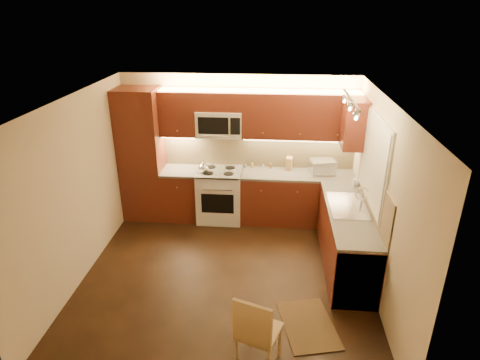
# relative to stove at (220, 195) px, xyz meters

# --- Properties ---
(floor) EXTENTS (4.00, 4.00, 0.01)m
(floor) POSITION_rel_stove_xyz_m (0.30, -1.68, -0.46)
(floor) COLOR black
(floor) RESTS_ON ground
(ceiling) EXTENTS (4.00, 4.00, 0.01)m
(ceiling) POSITION_rel_stove_xyz_m (0.30, -1.68, 2.04)
(ceiling) COLOR beige
(ceiling) RESTS_ON ground
(wall_back) EXTENTS (4.00, 0.01, 2.50)m
(wall_back) POSITION_rel_stove_xyz_m (0.30, 0.32, 0.79)
(wall_back) COLOR #C3AF8E
(wall_back) RESTS_ON ground
(wall_front) EXTENTS (4.00, 0.01, 2.50)m
(wall_front) POSITION_rel_stove_xyz_m (0.30, -3.67, 0.79)
(wall_front) COLOR #C3AF8E
(wall_front) RESTS_ON ground
(wall_left) EXTENTS (0.01, 4.00, 2.50)m
(wall_left) POSITION_rel_stove_xyz_m (-1.70, -1.68, 0.79)
(wall_left) COLOR #C3AF8E
(wall_left) RESTS_ON ground
(wall_right) EXTENTS (0.01, 4.00, 2.50)m
(wall_right) POSITION_rel_stove_xyz_m (2.30, -1.68, 0.79)
(wall_right) COLOR #C3AF8E
(wall_right) RESTS_ON ground
(pantry) EXTENTS (0.70, 0.60, 2.30)m
(pantry) POSITION_rel_stove_xyz_m (-1.35, 0.02, 0.69)
(pantry) COLOR #4E1B10
(pantry) RESTS_ON floor
(base_cab_back_left) EXTENTS (0.62, 0.60, 0.86)m
(base_cab_back_left) POSITION_rel_stove_xyz_m (-0.69, 0.02, -0.03)
(base_cab_back_left) COLOR #4E1B10
(base_cab_back_left) RESTS_ON floor
(counter_back_left) EXTENTS (0.62, 0.60, 0.04)m
(counter_back_left) POSITION_rel_stove_xyz_m (-0.69, 0.02, 0.42)
(counter_back_left) COLOR #373432
(counter_back_left) RESTS_ON base_cab_back_left
(base_cab_back_right) EXTENTS (1.92, 0.60, 0.86)m
(base_cab_back_right) POSITION_rel_stove_xyz_m (1.34, 0.02, -0.03)
(base_cab_back_right) COLOR #4E1B10
(base_cab_back_right) RESTS_ON floor
(counter_back_right) EXTENTS (1.92, 0.60, 0.04)m
(counter_back_right) POSITION_rel_stove_xyz_m (1.34, 0.02, 0.42)
(counter_back_right) COLOR #373432
(counter_back_right) RESTS_ON base_cab_back_right
(base_cab_right) EXTENTS (0.60, 2.00, 0.86)m
(base_cab_right) POSITION_rel_stove_xyz_m (2.00, -1.28, -0.03)
(base_cab_right) COLOR #4E1B10
(base_cab_right) RESTS_ON floor
(counter_right) EXTENTS (0.60, 2.00, 0.04)m
(counter_right) POSITION_rel_stove_xyz_m (2.00, -1.28, 0.42)
(counter_right) COLOR #373432
(counter_right) RESTS_ON base_cab_right
(dishwasher) EXTENTS (0.58, 0.60, 0.84)m
(dishwasher) POSITION_rel_stove_xyz_m (2.00, -1.98, -0.03)
(dishwasher) COLOR silver
(dishwasher) RESTS_ON floor
(backsplash_back) EXTENTS (3.30, 0.02, 0.60)m
(backsplash_back) POSITION_rel_stove_xyz_m (0.65, 0.31, 0.74)
(backsplash_back) COLOR tan
(backsplash_back) RESTS_ON wall_back
(backsplash_right) EXTENTS (0.02, 2.00, 0.60)m
(backsplash_right) POSITION_rel_stove_xyz_m (2.29, -1.28, 0.74)
(backsplash_right) COLOR tan
(backsplash_right) RESTS_ON wall_right
(upper_cab_back_left) EXTENTS (0.62, 0.35, 0.75)m
(upper_cab_back_left) POSITION_rel_stove_xyz_m (-0.69, 0.15, 1.42)
(upper_cab_back_left) COLOR #4E1B10
(upper_cab_back_left) RESTS_ON wall_back
(upper_cab_back_right) EXTENTS (1.92, 0.35, 0.75)m
(upper_cab_back_right) POSITION_rel_stove_xyz_m (1.34, 0.15, 1.42)
(upper_cab_back_right) COLOR #4E1B10
(upper_cab_back_right) RESTS_ON wall_back
(upper_cab_bridge) EXTENTS (0.76, 0.35, 0.31)m
(upper_cab_bridge) POSITION_rel_stove_xyz_m (0.00, 0.15, 1.63)
(upper_cab_bridge) COLOR #4E1B10
(upper_cab_bridge) RESTS_ON wall_back
(upper_cab_right_corner) EXTENTS (0.35, 0.50, 0.75)m
(upper_cab_right_corner) POSITION_rel_stove_xyz_m (2.12, -0.28, 1.42)
(upper_cab_right_corner) COLOR #4E1B10
(upper_cab_right_corner) RESTS_ON wall_right
(stove) EXTENTS (0.76, 0.65, 0.92)m
(stove) POSITION_rel_stove_xyz_m (0.00, 0.00, 0.00)
(stove) COLOR silver
(stove) RESTS_ON floor
(microwave) EXTENTS (0.76, 0.38, 0.44)m
(microwave) POSITION_rel_stove_xyz_m (0.00, 0.14, 1.26)
(microwave) COLOR silver
(microwave) RESTS_ON wall_back
(window_frame) EXTENTS (0.03, 1.44, 1.24)m
(window_frame) POSITION_rel_stove_xyz_m (2.29, -1.12, 1.14)
(window_frame) COLOR silver
(window_frame) RESTS_ON wall_right
(window_blinds) EXTENTS (0.02, 1.36, 1.16)m
(window_blinds) POSITION_rel_stove_xyz_m (2.27, -1.12, 1.14)
(window_blinds) COLOR silver
(window_blinds) RESTS_ON wall_right
(sink) EXTENTS (0.52, 0.86, 0.15)m
(sink) POSITION_rel_stove_xyz_m (2.00, -1.12, 0.52)
(sink) COLOR silver
(sink) RESTS_ON counter_right
(faucet) EXTENTS (0.20, 0.04, 0.30)m
(faucet) POSITION_rel_stove_xyz_m (2.18, -1.12, 0.59)
(faucet) COLOR silver
(faucet) RESTS_ON counter_right
(track_light_bar) EXTENTS (0.04, 1.20, 0.03)m
(track_light_bar) POSITION_rel_stove_xyz_m (1.85, -1.27, 2.00)
(track_light_bar) COLOR silver
(track_light_bar) RESTS_ON ceiling
(kettle) EXTENTS (0.22, 0.22, 0.21)m
(kettle) POSITION_rel_stove_xyz_m (-0.26, -0.09, 0.56)
(kettle) COLOR silver
(kettle) RESTS_ON stove
(toaster_oven) EXTENTS (0.46, 0.38, 0.24)m
(toaster_oven) POSITION_rel_stove_xyz_m (1.74, 0.08, 0.56)
(toaster_oven) COLOR silver
(toaster_oven) RESTS_ON counter_back_right
(knife_block) EXTENTS (0.12, 0.17, 0.22)m
(knife_block) POSITION_rel_stove_xyz_m (1.19, 0.22, 0.55)
(knife_block) COLOR #A97A4C
(knife_block) RESTS_ON counter_back_right
(spice_jar_a) EXTENTS (0.06, 0.06, 0.09)m
(spice_jar_a) POSITION_rel_stove_xyz_m (0.44, 0.23, 0.48)
(spice_jar_a) COLOR silver
(spice_jar_a) RESTS_ON counter_back_right
(spice_jar_b) EXTENTS (0.05, 0.05, 0.09)m
(spice_jar_b) POSITION_rel_stove_xyz_m (0.87, 0.24, 0.48)
(spice_jar_b) COLOR brown
(spice_jar_b) RESTS_ON counter_back_right
(spice_jar_c) EXTENTS (0.04, 0.04, 0.09)m
(spice_jar_c) POSITION_rel_stove_xyz_m (0.74, 0.25, 0.48)
(spice_jar_c) COLOR silver
(spice_jar_c) RESTS_ON counter_back_right
(spice_jar_d) EXTENTS (0.05, 0.05, 0.08)m
(spice_jar_d) POSITION_rel_stove_xyz_m (0.55, 0.24, 0.48)
(spice_jar_d) COLOR #AF8D34
(spice_jar_d) RESTS_ON counter_back_right
(soap_bottle) EXTENTS (0.08, 0.08, 0.17)m
(soap_bottle) POSITION_rel_stove_xyz_m (2.23, -0.38, 0.52)
(soap_bottle) COLOR white
(soap_bottle) RESTS_ON counter_right
(rug) EXTENTS (0.77, 0.99, 0.01)m
(rug) POSITION_rel_stove_xyz_m (1.40, -2.58, -0.45)
(rug) COLOR black
(rug) RESTS_ON floor
(dining_chair) EXTENTS (0.53, 0.53, 0.93)m
(dining_chair) POSITION_rel_stove_xyz_m (0.82, -3.18, 0.01)
(dining_chair) COLOR #A97A4C
(dining_chair) RESTS_ON floor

